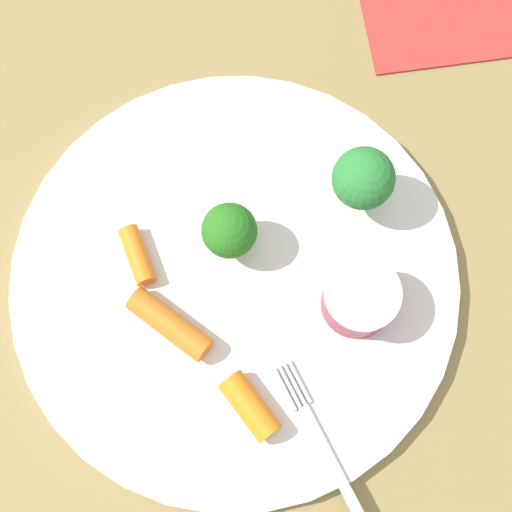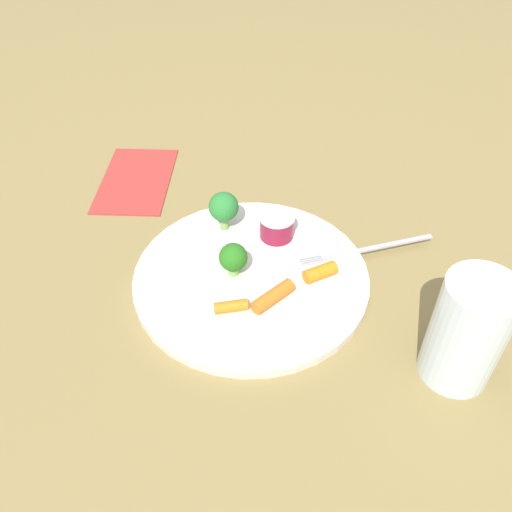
% 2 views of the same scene
% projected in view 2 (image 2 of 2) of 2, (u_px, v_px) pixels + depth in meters
% --- Properties ---
extents(ground_plane, '(2.40, 2.40, 0.00)m').
position_uv_depth(ground_plane, '(251.00, 281.00, 0.66)').
color(ground_plane, olive).
extents(plate, '(0.29, 0.29, 0.01)m').
position_uv_depth(plate, '(251.00, 277.00, 0.66)').
color(plate, silver).
rests_on(plate, ground_plane).
extents(sauce_cup, '(0.05, 0.05, 0.03)m').
position_uv_depth(sauce_cup, '(277.00, 226.00, 0.70)').
color(sauce_cup, maroon).
rests_on(sauce_cup, plate).
extents(broccoli_floret_0, '(0.04, 0.04, 0.06)m').
position_uv_depth(broccoli_floret_0, '(224.00, 207.00, 0.70)').
color(broccoli_floret_0, '#7EAD58').
rests_on(broccoli_floret_0, plate).
extents(broccoli_floret_1, '(0.03, 0.03, 0.04)m').
position_uv_depth(broccoli_floret_1, '(234.00, 255.00, 0.64)').
color(broccoli_floret_1, '#7EB758').
rests_on(broccoli_floret_1, plate).
extents(carrot_stick_0, '(0.02, 0.04, 0.01)m').
position_uv_depth(carrot_stick_0, '(231.00, 306.00, 0.61)').
color(carrot_stick_0, orange).
rests_on(carrot_stick_0, plate).
extents(carrot_stick_1, '(0.05, 0.05, 0.02)m').
position_uv_depth(carrot_stick_1, '(273.00, 296.00, 0.62)').
color(carrot_stick_1, orange).
rests_on(carrot_stick_1, plate).
extents(carrot_stick_2, '(0.04, 0.04, 0.02)m').
position_uv_depth(carrot_stick_2, '(320.00, 272.00, 0.65)').
color(carrot_stick_2, orange).
rests_on(carrot_stick_2, plate).
extents(fork, '(0.07, 0.18, 0.00)m').
position_uv_depth(fork, '(365.00, 250.00, 0.69)').
color(fork, '#B3B1B7').
rests_on(fork, plate).
extents(drinking_glass, '(0.07, 0.07, 0.13)m').
position_uv_depth(drinking_glass, '(468.00, 332.00, 0.52)').
color(drinking_glass, silver).
rests_on(drinking_glass, ground_plane).
extents(napkin, '(0.18, 0.11, 0.00)m').
position_uv_depth(napkin, '(136.00, 179.00, 0.82)').
color(napkin, '#AE332E').
rests_on(napkin, ground_plane).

